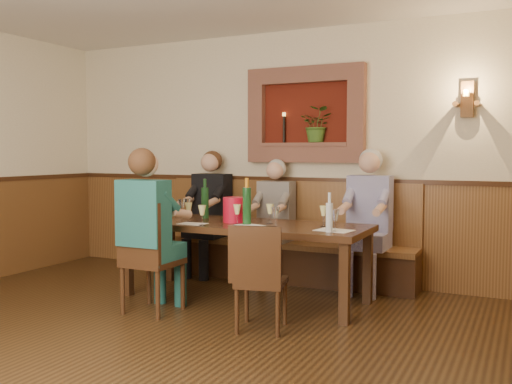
# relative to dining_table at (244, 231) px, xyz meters

# --- Properties ---
(ground_plane) EXTENTS (6.00, 6.00, 0.00)m
(ground_plane) POSITION_rel_dining_table_xyz_m (0.00, -1.85, -0.68)
(ground_plane) COLOR black
(ground_plane) RESTS_ON ground
(room_shell) EXTENTS (6.04, 6.04, 2.82)m
(room_shell) POSITION_rel_dining_table_xyz_m (0.00, -1.85, 1.21)
(room_shell) COLOR beige
(room_shell) RESTS_ON ground
(wainscoting) EXTENTS (6.02, 6.02, 1.15)m
(wainscoting) POSITION_rel_dining_table_xyz_m (0.00, -1.85, -0.09)
(wainscoting) COLOR brown
(wainscoting) RESTS_ON ground
(wall_niche) EXTENTS (1.36, 0.30, 1.06)m
(wall_niche) POSITION_rel_dining_table_xyz_m (0.24, 1.09, 1.13)
(wall_niche) COLOR #53150B
(wall_niche) RESTS_ON ground
(wall_sconce) EXTENTS (0.25, 0.20, 0.35)m
(wall_sconce) POSITION_rel_dining_table_xyz_m (1.90, 1.08, 1.27)
(wall_sconce) COLOR brown
(wall_sconce) RESTS_ON ground
(dining_table) EXTENTS (2.40, 0.90, 0.75)m
(dining_table) POSITION_rel_dining_table_xyz_m (0.00, 0.00, 0.00)
(dining_table) COLOR #372110
(dining_table) RESTS_ON ground
(bench) EXTENTS (3.00, 0.45, 1.11)m
(bench) POSITION_rel_dining_table_xyz_m (0.00, 0.94, -0.35)
(bench) COLOR #381E0F
(bench) RESTS_ON ground
(chair_near_left) EXTENTS (0.45, 0.45, 1.00)m
(chair_near_left) POSITION_rel_dining_table_xyz_m (-0.54, -0.77, -0.38)
(chair_near_left) COLOR #372110
(chair_near_left) RESTS_ON ground
(chair_near_right) EXTENTS (0.46, 0.46, 0.86)m
(chair_near_right) POSITION_rel_dining_table_xyz_m (0.56, -0.81, -0.42)
(chair_near_right) COLOR #372110
(chair_near_right) RESTS_ON ground
(person_bench_left) EXTENTS (0.43, 0.53, 1.45)m
(person_bench_left) POSITION_rel_dining_table_xyz_m (-0.90, 0.84, -0.07)
(person_bench_left) COLOR black
(person_bench_left) RESTS_ON ground
(person_bench_mid) EXTENTS (0.39, 0.48, 1.36)m
(person_bench_mid) POSITION_rel_dining_table_xyz_m (-0.07, 0.84, -0.12)
(person_bench_mid) COLOR #4E4948
(person_bench_mid) RESTS_ON ground
(person_bench_right) EXTENTS (0.44, 0.54, 1.47)m
(person_bench_right) POSITION_rel_dining_table_xyz_m (0.99, 0.84, -0.06)
(person_bench_right) COLOR navy
(person_bench_right) RESTS_ON ground
(person_chair_front) EXTENTS (0.44, 0.54, 1.47)m
(person_chair_front) POSITION_rel_dining_table_xyz_m (-0.54, -0.78, -0.06)
(person_chair_front) COLOR navy
(person_chair_front) RESTS_ON ground
(spittoon_bucket) EXTENTS (0.27, 0.27, 0.24)m
(spittoon_bucket) POSITION_rel_dining_table_xyz_m (-0.12, 0.01, 0.20)
(spittoon_bucket) COLOR red
(spittoon_bucket) RESTS_ON dining_table
(wine_bottle_green_a) EXTENTS (0.09, 0.09, 0.44)m
(wine_bottle_green_a) POSITION_rel_dining_table_xyz_m (0.07, -0.09, 0.26)
(wine_bottle_green_a) COLOR #19471E
(wine_bottle_green_a) RESTS_ON dining_table
(wine_bottle_green_b) EXTENTS (0.09, 0.09, 0.41)m
(wine_bottle_green_b) POSITION_rel_dining_table_xyz_m (-0.55, 0.18, 0.24)
(wine_bottle_green_b) COLOR #19471E
(wine_bottle_green_b) RESTS_ON dining_table
(water_bottle) EXTENTS (0.07, 0.07, 0.34)m
(water_bottle) POSITION_rel_dining_table_xyz_m (0.94, -0.25, 0.21)
(water_bottle) COLOR silver
(water_bottle) RESTS_ON dining_table
(tasting_sheet_a) EXTENTS (0.32, 0.27, 0.00)m
(tasting_sheet_a) POSITION_rel_dining_table_xyz_m (-0.93, -0.25, 0.08)
(tasting_sheet_a) COLOR white
(tasting_sheet_a) RESTS_ON dining_table
(tasting_sheet_b) EXTENTS (0.30, 0.26, 0.00)m
(tasting_sheet_b) POSITION_rel_dining_table_xyz_m (0.13, -0.15, 0.08)
(tasting_sheet_b) COLOR white
(tasting_sheet_b) RESTS_ON dining_table
(tasting_sheet_c) EXTENTS (0.34, 0.27, 0.00)m
(tasting_sheet_c) POSITION_rel_dining_table_xyz_m (0.95, -0.13, 0.08)
(tasting_sheet_c) COLOR white
(tasting_sheet_c) RESTS_ON dining_table
(tasting_sheet_d) EXTENTS (0.26, 0.19, 0.00)m
(tasting_sheet_d) POSITION_rel_dining_table_xyz_m (-0.41, -0.28, 0.08)
(tasting_sheet_d) COLOR white
(tasting_sheet_d) RESTS_ON dining_table
(wine_glass_0) EXTENTS (0.08, 0.08, 0.19)m
(wine_glass_0) POSITION_rel_dining_table_xyz_m (-0.92, -0.20, 0.17)
(wine_glass_0) COLOR #F5F092
(wine_glass_0) RESTS_ON dining_table
(wine_glass_1) EXTENTS (0.08, 0.08, 0.19)m
(wine_glass_1) POSITION_rel_dining_table_xyz_m (-0.82, 0.16, 0.17)
(wine_glass_1) COLOR white
(wine_glass_1) RESTS_ON dining_table
(wine_glass_2) EXTENTS (0.08, 0.08, 0.19)m
(wine_glass_2) POSITION_rel_dining_table_xyz_m (-0.54, -0.15, 0.17)
(wine_glass_2) COLOR #F5F092
(wine_glass_2) RESTS_ON dining_table
(wine_glass_3) EXTENTS (0.08, 0.08, 0.19)m
(wine_glass_3) POSITION_rel_dining_table_xyz_m (-0.25, 0.12, 0.17)
(wine_glass_3) COLOR white
(wine_glass_3) RESTS_ON dining_table
(wine_glass_4) EXTENTS (0.08, 0.08, 0.19)m
(wine_glass_4) POSITION_rel_dining_table_xyz_m (-0.01, -0.12, 0.17)
(wine_glass_4) COLOR #F5F092
(wine_glass_4) RESTS_ON dining_table
(wine_glass_5) EXTENTS (0.08, 0.08, 0.19)m
(wine_glass_5) POSITION_rel_dining_table_xyz_m (0.25, 0.05, 0.17)
(wine_glass_5) COLOR #F5F092
(wine_glass_5) RESTS_ON dining_table
(wine_glass_6) EXTENTS (0.08, 0.08, 0.19)m
(wine_glass_6) POSITION_rel_dining_table_xyz_m (0.42, -0.21, 0.17)
(wine_glass_6) COLOR white
(wine_glass_6) RESTS_ON dining_table
(wine_glass_7) EXTENTS (0.08, 0.08, 0.19)m
(wine_glass_7) POSITION_rel_dining_table_xyz_m (0.77, 0.10, 0.17)
(wine_glass_7) COLOR #F5F092
(wine_glass_7) RESTS_ON dining_table
(wine_glass_8) EXTENTS (0.08, 0.08, 0.19)m
(wine_glass_8) POSITION_rel_dining_table_xyz_m (0.98, -0.21, 0.17)
(wine_glass_8) COLOR white
(wine_glass_8) RESTS_ON dining_table
(wine_glass_9) EXTENTS (0.08, 0.08, 0.19)m
(wine_glass_9) POSITION_rel_dining_table_xyz_m (-0.27, -0.35, 0.17)
(wine_glass_9) COLOR #F5F092
(wine_glass_9) RESTS_ON dining_table
(wine_glass_10) EXTENTS (0.08, 0.08, 0.19)m
(wine_glass_10) POSITION_rel_dining_table_xyz_m (-0.79, 0.22, 0.17)
(wine_glass_10) COLOR white
(wine_glass_10) RESTS_ON dining_table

